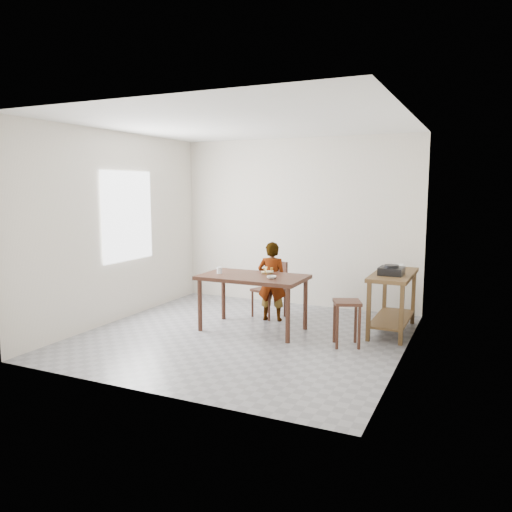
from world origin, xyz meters
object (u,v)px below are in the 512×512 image
at_px(prep_counter, 392,302).
at_px(stool, 347,323).
at_px(dining_chair, 269,290).
at_px(child, 272,281).
at_px(dining_table, 253,303).

xyz_separation_m(prep_counter, stool, (-0.40, -0.84, -0.12)).
bearing_deg(dining_chair, stool, -11.64).
bearing_deg(child, stool, 140.86).
distance_m(dining_table, stool, 1.33).
relative_size(dining_table, prep_counter, 1.17).
bearing_deg(dining_chair, prep_counter, 19.10).
height_order(prep_counter, dining_chair, dining_chair).
bearing_deg(stool, child, 151.05).
distance_m(dining_chair, stool, 1.66).
distance_m(child, dining_chair, 0.26).
bearing_deg(prep_counter, stool, -115.45).
xyz_separation_m(prep_counter, child, (-1.68, -0.13, 0.17)).
height_order(prep_counter, stool, prep_counter).
height_order(dining_chair, stool, dining_chair).
bearing_deg(dining_table, prep_counter, 22.15).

